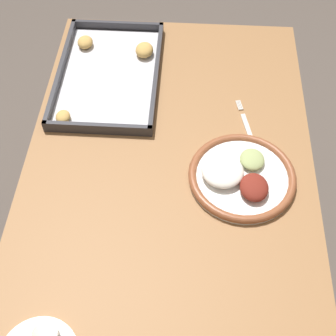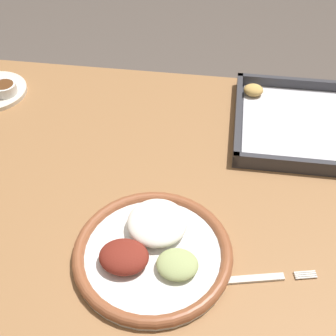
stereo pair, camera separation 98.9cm
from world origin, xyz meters
name	(u,v)px [view 1 (the left image)]	position (x,y,z in m)	size (l,w,h in m)	color
ground_plane	(168,293)	(0.00, 0.00, 0.00)	(8.00, 8.00, 0.00)	#564C44
dining_table	(168,203)	(0.00, 0.00, 0.65)	(1.21, 0.73, 0.78)	olive
dinner_plate	(241,176)	(0.00, -0.18, 0.79)	(0.26, 0.26, 0.05)	white
fork	(248,130)	(0.16, -0.20, 0.78)	(0.20, 0.06, 0.00)	silver
baking_tray	(109,72)	(0.35, 0.19, 0.79)	(0.44, 0.29, 0.04)	#333338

